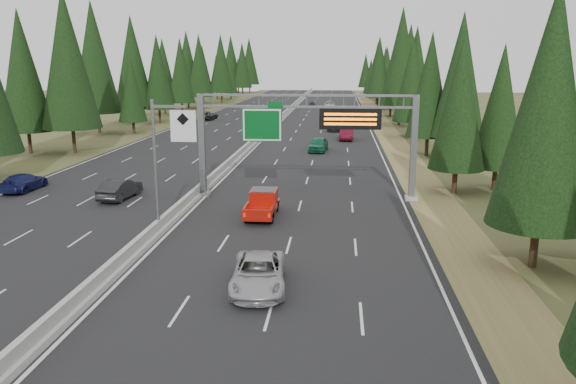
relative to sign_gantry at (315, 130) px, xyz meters
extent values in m
cube|color=black|center=(-8.92, 45.12, -5.23)|extent=(32.00, 260.00, 0.08)
cube|color=olive|center=(8.88, 45.12, -5.24)|extent=(3.60, 260.00, 0.06)
cube|color=#3C441F|center=(-26.72, 45.12, -5.24)|extent=(3.60, 260.00, 0.06)
cube|color=gray|center=(-8.92, 45.12, -5.04)|extent=(0.70, 260.00, 0.30)
cube|color=gray|center=(-8.92, 45.12, -4.64)|extent=(0.30, 260.00, 0.60)
cube|color=slate|center=(-8.57, 0.12, -1.29)|extent=(0.45, 0.45, 7.80)
cube|color=gray|center=(-8.57, 0.12, -5.04)|extent=(0.90, 0.90, 0.30)
cube|color=slate|center=(7.28, 0.12, -1.29)|extent=(0.45, 0.45, 7.80)
cube|color=gray|center=(7.28, 0.12, -5.04)|extent=(0.90, 0.90, 0.30)
cube|color=slate|center=(-0.64, 0.12, 2.53)|extent=(15.85, 0.35, 0.16)
cube|color=slate|center=(-0.64, 0.12, 1.69)|extent=(15.85, 0.35, 0.16)
cube|color=#054C19|center=(-3.92, -0.13, 0.36)|extent=(3.00, 0.10, 2.50)
cube|color=silver|center=(-3.92, -0.19, 0.36)|extent=(2.85, 0.02, 2.35)
cube|color=#054C19|center=(-2.92, -0.13, 1.86)|extent=(1.10, 0.10, 0.45)
cube|color=black|center=(2.58, -0.18, 0.86)|extent=(4.50, 0.40, 1.50)
cube|color=orange|center=(2.58, -0.40, 1.21)|extent=(3.80, 0.02, 0.18)
cube|color=orange|center=(2.58, -0.40, 0.86)|extent=(3.80, 0.02, 0.18)
cube|color=orange|center=(2.58, -0.40, 0.51)|extent=(3.80, 0.02, 0.18)
cylinder|color=slate|center=(-8.92, -9.88, -1.19)|extent=(0.20, 0.20, 8.00)
cube|color=gray|center=(-8.92, -9.88, -5.09)|extent=(0.50, 0.50, 0.20)
cube|color=slate|center=(-7.92, -9.88, 2.41)|extent=(2.00, 0.15, 0.15)
cube|color=silver|center=(-7.12, -10.00, 1.31)|extent=(1.50, 0.06, 1.80)
cylinder|color=black|center=(11.70, -13.50, -4.15)|extent=(0.40, 0.40, 2.24)
cone|color=black|center=(11.70, -13.50, 2.84)|extent=(5.03, 5.03, 11.75)
cylinder|color=black|center=(11.04, 3.24, -4.30)|extent=(0.40, 0.40, 1.94)
cone|color=black|center=(11.04, 3.24, 1.77)|extent=(4.37, 4.37, 10.19)
cylinder|color=black|center=(14.49, 4.63, -4.34)|extent=(0.40, 0.40, 1.87)
cone|color=black|center=(14.49, 4.63, 1.49)|extent=(4.20, 4.20, 9.79)
cylinder|color=black|center=(11.56, 21.70, -4.19)|extent=(0.40, 0.40, 2.16)
cone|color=black|center=(11.56, 21.70, 2.54)|extent=(4.85, 4.85, 11.31)
cylinder|color=black|center=(14.23, 19.22, -4.04)|extent=(0.40, 0.40, 2.45)
cone|color=black|center=(14.23, 19.22, 3.63)|extent=(5.52, 5.52, 12.88)
cylinder|color=black|center=(11.62, 38.22, -4.17)|extent=(0.40, 0.40, 2.19)
cone|color=black|center=(11.62, 38.22, 2.68)|extent=(4.93, 4.93, 11.51)
cylinder|color=black|center=(14.37, 38.22, -4.39)|extent=(0.40, 0.40, 1.76)
cone|color=black|center=(14.37, 38.22, 1.13)|extent=(3.97, 3.97, 9.26)
cylinder|color=black|center=(11.65, 53.34, -3.75)|extent=(0.40, 0.40, 3.03)
cone|color=black|center=(11.65, 53.34, 5.73)|extent=(6.83, 6.83, 15.93)
cylinder|color=black|center=(14.25, 55.12, -3.98)|extent=(0.40, 0.40, 2.58)
cone|color=black|center=(14.25, 55.12, 4.10)|extent=(5.82, 5.82, 13.57)
cylinder|color=black|center=(11.65, 69.63, -4.28)|extent=(0.40, 0.40, 1.97)
cone|color=black|center=(11.65, 69.63, 1.87)|extent=(4.43, 4.43, 10.34)
cylinder|color=black|center=(14.84, 68.99, -3.88)|extent=(0.40, 0.40, 2.78)
cone|color=black|center=(14.84, 68.99, 4.83)|extent=(6.27, 6.27, 14.62)
cylinder|color=black|center=(10.38, 87.64, -3.99)|extent=(0.40, 0.40, 2.57)
cone|color=black|center=(10.38, 87.64, 4.03)|extent=(5.77, 5.77, 13.47)
cylinder|color=black|center=(15.25, 86.77, -3.85)|extent=(0.40, 0.40, 2.84)
cone|color=black|center=(15.25, 86.77, 5.01)|extent=(6.38, 6.38, 14.89)
cylinder|color=black|center=(11.06, 103.41, -4.18)|extent=(0.40, 0.40, 2.18)
cone|color=black|center=(11.06, 103.41, 2.62)|extent=(4.89, 4.89, 11.42)
cylinder|color=black|center=(15.20, 102.16, -4.04)|extent=(0.40, 0.40, 2.46)
cone|color=black|center=(15.20, 102.16, 3.63)|extent=(5.53, 5.53, 12.89)
cylinder|color=black|center=(10.39, 121.08, -4.36)|extent=(0.40, 0.40, 1.82)
cone|color=black|center=(10.39, 121.08, 1.32)|extent=(4.09, 4.09, 9.54)
cylinder|color=black|center=(14.61, 118.76, -4.10)|extent=(0.40, 0.40, 2.35)
cone|color=black|center=(14.61, 118.76, 3.23)|extent=(5.28, 5.28, 12.31)
cylinder|color=black|center=(12.00, 135.88, -4.32)|extent=(0.40, 0.40, 1.90)
cone|color=black|center=(12.00, 135.88, 1.62)|extent=(4.28, 4.28, 9.98)
cylinder|color=black|center=(15.75, 138.78, -4.05)|extent=(0.40, 0.40, 2.44)
cone|color=black|center=(15.75, 138.78, 3.57)|extent=(5.49, 5.49, 12.81)
cylinder|color=black|center=(10.31, 153.19, -4.20)|extent=(0.40, 0.40, 2.13)
cone|color=black|center=(10.31, 153.19, 2.45)|extent=(4.79, 4.79, 11.17)
cylinder|color=black|center=(14.19, 153.74, -3.91)|extent=(0.40, 0.40, 2.73)
cone|color=black|center=(14.19, 153.74, 4.62)|extent=(6.14, 6.14, 14.32)
cylinder|color=black|center=(-28.29, 19.65, -3.81)|extent=(0.40, 0.40, 2.91)
cone|color=black|center=(-28.29, 19.65, 5.28)|extent=(6.55, 6.55, 15.28)
cylinder|color=black|center=(-33.36, 19.24, -3.99)|extent=(0.40, 0.40, 2.57)
cone|color=black|center=(-33.36, 19.24, 4.03)|extent=(5.77, 5.77, 13.47)
cylinder|color=black|center=(-28.15, 38.19, -4.36)|extent=(0.40, 0.40, 1.82)
cone|color=black|center=(-28.15, 38.19, 1.33)|extent=(4.09, 4.09, 9.55)
cylinder|color=black|center=(-33.39, 38.26, -3.76)|extent=(0.40, 0.40, 3.02)
cone|color=black|center=(-33.39, 38.26, 5.69)|extent=(6.80, 6.80, 15.87)
cylinder|color=black|center=(-29.20, 53.74, -4.08)|extent=(0.40, 0.40, 2.39)
cone|color=black|center=(-29.20, 53.74, 3.38)|extent=(5.37, 5.37, 12.52)
cylinder|color=black|center=(-33.41, 53.46, -3.83)|extent=(0.40, 0.40, 2.89)
cone|color=black|center=(-33.41, 53.46, 5.19)|extent=(6.49, 6.49, 15.15)
cylinder|color=black|center=(-29.61, 69.41, -4.07)|extent=(0.40, 0.40, 2.40)
cone|color=black|center=(-29.61, 69.41, 3.42)|extent=(5.40, 5.40, 12.59)
cylinder|color=black|center=(-33.78, 71.41, -4.07)|extent=(0.40, 0.40, 2.41)
cone|color=black|center=(-33.78, 71.41, 3.46)|extent=(5.42, 5.42, 12.64)
cylinder|color=black|center=(-29.75, 85.21, -3.95)|extent=(0.40, 0.40, 2.64)
cone|color=black|center=(-29.75, 85.21, 4.29)|extent=(5.93, 5.93, 13.85)
cylinder|color=black|center=(-33.12, 87.23, -3.88)|extent=(0.40, 0.40, 2.78)
cone|color=black|center=(-33.12, 87.23, 4.81)|extent=(6.26, 6.26, 14.60)
cylinder|color=black|center=(-28.52, 102.87, -3.88)|extent=(0.40, 0.40, 2.78)
cone|color=black|center=(-28.52, 102.87, 4.81)|extent=(6.25, 6.25, 14.59)
cylinder|color=black|center=(-33.46, 103.49, -4.10)|extent=(0.40, 0.40, 2.35)
cone|color=black|center=(-33.46, 103.49, 3.24)|extent=(5.28, 5.28, 12.32)
cylinder|color=black|center=(-29.12, 118.40, -4.37)|extent=(0.40, 0.40, 1.79)
cone|color=black|center=(-29.12, 118.40, 1.24)|extent=(4.04, 4.04, 9.42)
cylinder|color=black|center=(-33.52, 120.10, -4.27)|extent=(0.40, 0.40, 1.99)
cone|color=black|center=(-33.52, 120.10, 1.96)|extent=(4.49, 4.49, 10.47)
cylinder|color=black|center=(-28.57, 135.07, -3.95)|extent=(0.40, 0.40, 2.63)
cone|color=black|center=(-28.57, 135.07, 4.27)|extent=(5.92, 5.92, 13.81)
cylinder|color=black|center=(-32.51, 137.42, -3.77)|extent=(0.40, 0.40, 2.99)
cone|color=black|center=(-32.51, 137.42, 5.57)|extent=(6.73, 6.73, 15.70)
cylinder|color=black|center=(-29.20, 153.07, -3.78)|extent=(0.40, 0.40, 2.98)
cone|color=black|center=(-29.20, 153.07, 5.53)|extent=(6.70, 6.70, 15.64)
cylinder|color=black|center=(-33.27, 153.80, -4.31)|extent=(0.40, 0.40, 1.91)
cone|color=black|center=(-33.27, 153.80, 1.65)|extent=(4.29, 4.29, 10.01)
imported|color=#A9A8AC|center=(-1.72, -17.71, -4.47)|extent=(2.84, 5.39, 1.45)
cylinder|color=black|center=(-4.00, -7.08, -4.82)|extent=(0.28, 0.73, 0.73)
cylinder|color=black|center=(-2.44, -7.08, -4.82)|extent=(0.28, 0.73, 0.73)
cylinder|color=black|center=(-4.00, -4.05, -4.82)|extent=(0.28, 0.73, 0.73)
cylinder|color=black|center=(-2.44, -4.05, -4.82)|extent=(0.28, 0.73, 0.73)
cube|color=#B2170A|center=(-3.22, -5.52, -4.68)|extent=(1.84, 5.14, 0.28)
cube|color=#B2170A|center=(-3.22, -4.69, -4.04)|extent=(1.74, 2.02, 1.01)
cube|color=black|center=(-3.22, -4.69, -3.77)|extent=(1.56, 1.74, 0.50)
cube|color=#B2170A|center=(-4.09, -6.89, -4.36)|extent=(0.09, 2.20, 0.55)
cube|color=#B2170A|center=(-2.35, -6.89, -4.36)|extent=(0.09, 2.20, 0.55)
cube|color=#B2170A|center=(-3.22, -7.99, -4.36)|extent=(1.84, 0.09, 0.55)
imported|color=#166341|center=(-0.56, 23.33, -4.37)|extent=(2.37, 4.99, 1.65)
imported|color=#580C1D|center=(2.80, 33.71, -4.37)|extent=(1.99, 5.06, 1.64)
imported|color=black|center=(1.06, 44.00, -4.46)|extent=(2.10, 5.03, 1.45)
imported|color=silver|center=(-0.49, 88.47, -4.46)|extent=(2.79, 5.43, 1.47)
imported|color=black|center=(-4.56, 89.56, -4.52)|extent=(1.71, 3.96, 1.33)
imported|color=black|center=(-14.62, -1.46, -4.43)|extent=(2.03, 4.71, 1.51)
imported|color=#171A51|center=(-23.42, 0.57, -4.49)|extent=(2.04, 4.85, 1.40)
imported|color=white|center=(-10.42, 34.60, -4.50)|extent=(1.76, 4.09, 1.38)
imported|color=black|center=(-21.94, 59.10, -4.45)|extent=(2.95, 5.55, 1.48)
camera|label=1|loc=(1.77, -41.44, 4.83)|focal=35.00mm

